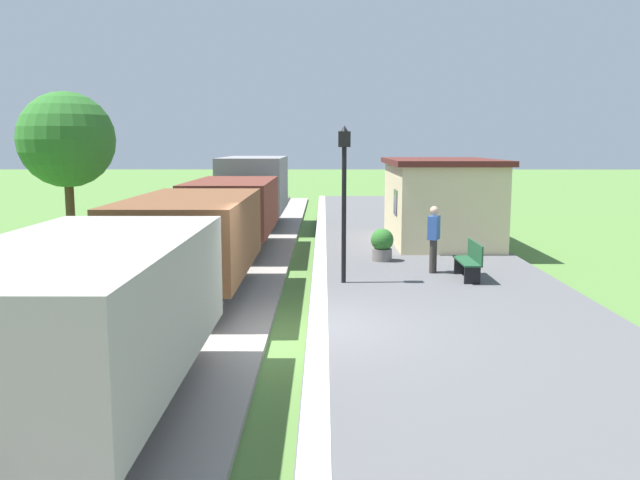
{
  "coord_description": "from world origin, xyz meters",
  "views": [
    {
      "loc": [
        0.5,
        -11.6,
        3.53
      ],
      "look_at": [
        0.43,
        0.2,
        1.8
      ],
      "focal_mm": 36.95,
      "sensor_mm": 36.0,
      "label": 1
    }
  ],
  "objects_px": {
    "person_waiting": "(434,237)",
    "potted_planter": "(382,244)",
    "freight_train": "(220,218)",
    "tree_trackside_far": "(66,140)",
    "lamp_post_near": "(344,175)",
    "station_hut": "(440,200)",
    "bench_near_hut": "(470,260)"
  },
  "relations": [
    {
      "from": "person_waiting",
      "to": "potted_planter",
      "type": "height_order",
      "value": "person_waiting"
    },
    {
      "from": "potted_planter",
      "to": "tree_trackside_far",
      "type": "height_order",
      "value": "tree_trackside_far"
    },
    {
      "from": "freight_train",
      "to": "lamp_post_near",
      "type": "xyz_separation_m",
      "value": [
        3.38,
        -2.83,
        1.32
      ]
    },
    {
      "from": "bench_near_hut",
      "to": "lamp_post_near",
      "type": "xyz_separation_m",
      "value": [
        -3.1,
        -0.44,
        2.08
      ]
    },
    {
      "from": "person_waiting",
      "to": "lamp_post_near",
      "type": "bearing_deg",
      "value": 51.56
    },
    {
      "from": "person_waiting",
      "to": "lamp_post_near",
      "type": "height_order",
      "value": "lamp_post_near"
    },
    {
      "from": "potted_planter",
      "to": "lamp_post_near",
      "type": "distance_m",
      "value": 3.81
    },
    {
      "from": "lamp_post_near",
      "to": "station_hut",
      "type": "bearing_deg",
      "value": 62.75
    },
    {
      "from": "person_waiting",
      "to": "lamp_post_near",
      "type": "relative_size",
      "value": 0.46
    },
    {
      "from": "potted_planter",
      "to": "bench_near_hut",
      "type": "bearing_deg",
      "value": -52.72
    },
    {
      "from": "potted_planter",
      "to": "lamp_post_near",
      "type": "height_order",
      "value": "lamp_post_near"
    },
    {
      "from": "station_hut",
      "to": "person_waiting",
      "type": "xyz_separation_m",
      "value": [
        -1.09,
        -5.4,
        -0.47
      ]
    },
    {
      "from": "lamp_post_near",
      "to": "person_waiting",
      "type": "bearing_deg",
      "value": 28.2
    },
    {
      "from": "lamp_post_near",
      "to": "potted_planter",
      "type": "bearing_deg",
      "value": 68.4
    },
    {
      "from": "station_hut",
      "to": "person_waiting",
      "type": "relative_size",
      "value": 3.39
    },
    {
      "from": "person_waiting",
      "to": "potted_planter",
      "type": "bearing_deg",
      "value": -32.71
    },
    {
      "from": "freight_train",
      "to": "bench_near_hut",
      "type": "xyz_separation_m",
      "value": [
        6.47,
        -2.39,
        -0.76
      ]
    },
    {
      "from": "potted_planter",
      "to": "lamp_post_near",
      "type": "bearing_deg",
      "value": -111.6
    },
    {
      "from": "tree_trackside_far",
      "to": "lamp_post_near",
      "type": "bearing_deg",
      "value": -32.36
    },
    {
      "from": "potted_planter",
      "to": "station_hut",
      "type": "bearing_deg",
      "value": 58.56
    },
    {
      "from": "freight_train",
      "to": "tree_trackside_far",
      "type": "height_order",
      "value": "tree_trackside_far"
    },
    {
      "from": "freight_train",
      "to": "station_hut",
      "type": "xyz_separation_m",
      "value": [
        6.8,
        3.81,
        0.17
      ]
    },
    {
      "from": "station_hut",
      "to": "lamp_post_near",
      "type": "relative_size",
      "value": 1.57
    },
    {
      "from": "potted_planter",
      "to": "tree_trackside_far",
      "type": "xyz_separation_m",
      "value": [
        -9.72,
        2.44,
        2.91
      ]
    },
    {
      "from": "tree_trackside_far",
      "to": "potted_planter",
      "type": "bearing_deg",
      "value": -14.12
    },
    {
      "from": "bench_near_hut",
      "to": "freight_train",
      "type": "bearing_deg",
      "value": 159.74
    },
    {
      "from": "bench_near_hut",
      "to": "person_waiting",
      "type": "relative_size",
      "value": 0.88
    },
    {
      "from": "potted_planter",
      "to": "tree_trackside_far",
      "type": "relative_size",
      "value": 0.18
    },
    {
      "from": "potted_planter",
      "to": "lamp_post_near",
      "type": "relative_size",
      "value": 0.25
    },
    {
      "from": "station_hut",
      "to": "person_waiting",
      "type": "distance_m",
      "value": 5.53
    },
    {
      "from": "bench_near_hut",
      "to": "lamp_post_near",
      "type": "height_order",
      "value": "lamp_post_near"
    },
    {
      "from": "freight_train",
      "to": "person_waiting",
      "type": "distance_m",
      "value": 5.93
    }
  ]
}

